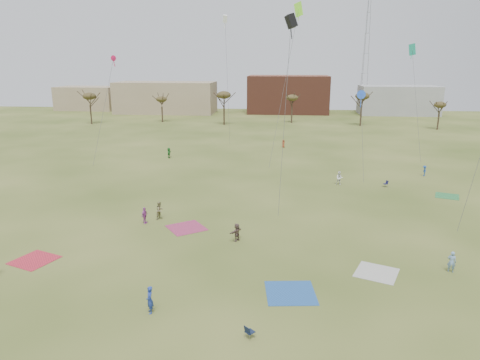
# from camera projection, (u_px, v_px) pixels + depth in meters

# --- Properties ---
(ground) EXTENTS (260.00, 260.00, 0.00)m
(ground) POSITION_uv_depth(u_px,v_px,m) (223.00, 297.00, 31.36)
(ground) COLOR #374A17
(ground) RESTS_ON ground
(flyer_near_right) EXTENTS (0.71, 0.83, 1.92)m
(flyer_near_right) POSITION_uv_depth(u_px,v_px,m) (150.00, 300.00, 29.20)
(flyer_near_right) COLOR navy
(flyer_near_right) RESTS_ON ground
(spectator_fore_b) EXTENTS (1.06, 1.16, 1.92)m
(spectator_fore_b) POSITION_uv_depth(u_px,v_px,m) (160.00, 210.00, 46.78)
(spectator_fore_b) COLOR #847F54
(spectator_fore_b) RESTS_ON ground
(spectator_fore_c) EXTENTS (1.29, 1.64, 1.73)m
(spectator_fore_c) POSITION_uv_depth(u_px,v_px,m) (237.00, 232.00, 41.06)
(spectator_fore_c) COLOR brown
(spectator_fore_c) RESTS_ON ground
(flyer_mid_c) EXTENTS (0.76, 0.63, 1.77)m
(flyer_mid_c) POSITION_uv_depth(u_px,v_px,m) (452.00, 262.00, 34.94)
(flyer_mid_c) COLOR #7093BA
(flyer_mid_c) RESTS_ON ground
(spectator_mid_d) EXTENTS (0.65, 1.09, 1.74)m
(spectator_mid_d) POSITION_uv_depth(u_px,v_px,m) (145.00, 215.00, 45.53)
(spectator_mid_d) COLOR #A745A0
(spectator_mid_d) RESTS_ON ground
(spectator_mid_e) EXTENTS (0.98, 0.81, 1.85)m
(spectator_mid_e) POSITION_uv_depth(u_px,v_px,m) (339.00, 178.00, 59.90)
(spectator_mid_e) COLOR white
(spectator_mid_e) RESTS_ON ground
(flyer_far_a) EXTENTS (0.69, 1.72, 1.81)m
(flyer_far_a) POSITION_uv_depth(u_px,v_px,m) (169.00, 153.00, 76.73)
(flyer_far_a) COLOR #28792C
(flyer_far_a) RESTS_ON ground
(flyer_far_b) EXTENTS (0.87, 0.89, 1.55)m
(flyer_far_b) POSITION_uv_depth(u_px,v_px,m) (283.00, 143.00, 86.21)
(flyer_far_b) COLOR #9E3D1B
(flyer_far_b) RESTS_ON ground
(flyer_far_c) EXTENTS (0.65, 1.05, 1.57)m
(flyer_far_c) POSITION_uv_depth(u_px,v_px,m) (424.00, 171.00, 64.57)
(flyer_far_c) COLOR #1F4791
(flyer_far_c) RESTS_ON ground
(blanket_red) EXTENTS (4.11, 4.11, 0.03)m
(blanket_red) POSITION_uv_depth(u_px,v_px,m) (34.00, 260.00, 37.21)
(blanket_red) COLOR red
(blanket_red) RESTS_ON ground
(blanket_blue) EXTENTS (3.97, 3.97, 0.03)m
(blanket_blue) POSITION_uv_depth(u_px,v_px,m) (291.00, 293.00, 31.95)
(blanket_blue) COLOR #2558A4
(blanket_blue) RESTS_ON ground
(blanket_cream) EXTENTS (4.06, 4.06, 0.03)m
(blanket_cream) POSITION_uv_depth(u_px,v_px,m) (376.00, 273.00, 35.01)
(blanket_cream) COLOR beige
(blanket_cream) RESTS_ON ground
(blanket_plum) EXTENTS (4.77, 4.77, 0.03)m
(blanket_plum) POSITION_uv_depth(u_px,v_px,m) (186.00, 228.00, 44.47)
(blanket_plum) COLOR #A1315A
(blanket_plum) RESTS_ON ground
(blanket_olive) EXTENTS (3.49, 3.49, 0.03)m
(blanket_olive) POSITION_uv_depth(u_px,v_px,m) (447.00, 196.00, 54.99)
(blanket_olive) COLOR #2D7C40
(blanket_olive) RESTS_ON ground
(camp_chair_center) EXTENTS (0.74, 0.74, 0.87)m
(camp_chair_center) POSITION_uv_depth(u_px,v_px,m) (250.00, 334.00, 26.69)
(camp_chair_center) COLOR #141E37
(camp_chair_center) RESTS_ON ground
(camp_chair_right) EXTENTS (0.68, 0.66, 0.87)m
(camp_chair_right) POSITION_uv_depth(u_px,v_px,m) (385.00, 185.00, 58.99)
(camp_chair_right) COLOR #15153B
(camp_chair_right) RESTS_ON ground
(kites_aloft) EXTENTS (57.59, 60.01, 23.81)m
(kites_aloft) POSITION_uv_depth(u_px,v_px,m) (253.00, 39.00, 54.12)
(kites_aloft) COLOR blue
(kites_aloft) RESTS_ON ground
(tree_line) EXTENTS (117.44, 49.32, 8.91)m
(tree_line) POSITION_uv_depth(u_px,v_px,m) (256.00, 101.00, 105.77)
(tree_line) COLOR #3A2B1E
(tree_line) RESTS_ON ground
(building_tan) EXTENTS (32.00, 14.00, 10.00)m
(building_tan) POSITION_uv_depth(u_px,v_px,m) (166.00, 97.00, 143.91)
(building_tan) COLOR #937F60
(building_tan) RESTS_ON ground
(building_brick) EXTENTS (26.00, 16.00, 12.00)m
(building_brick) POSITION_uv_depth(u_px,v_px,m) (288.00, 94.00, 144.55)
(building_brick) COLOR brown
(building_brick) RESTS_ON ground
(building_grey) EXTENTS (24.00, 12.00, 9.00)m
(building_grey) POSITION_uv_depth(u_px,v_px,m) (398.00, 100.00, 139.60)
(building_grey) COLOR gray
(building_grey) RESTS_ON ground
(building_tan_west) EXTENTS (20.00, 12.00, 8.00)m
(building_tan_west) POSITION_uv_depth(u_px,v_px,m) (88.00, 98.00, 153.83)
(building_tan_west) COLOR #937F60
(building_tan_west) RESTS_ON ground
(radio_tower) EXTENTS (1.51, 1.72, 41.00)m
(radio_tower) POSITION_uv_depth(u_px,v_px,m) (366.00, 53.00, 143.46)
(radio_tower) COLOR #9EA3A8
(radio_tower) RESTS_ON ground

